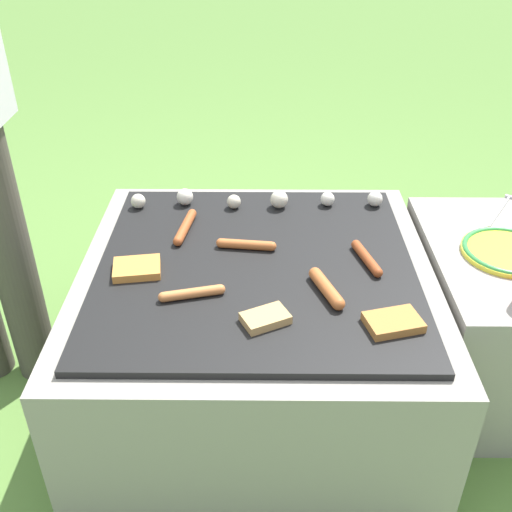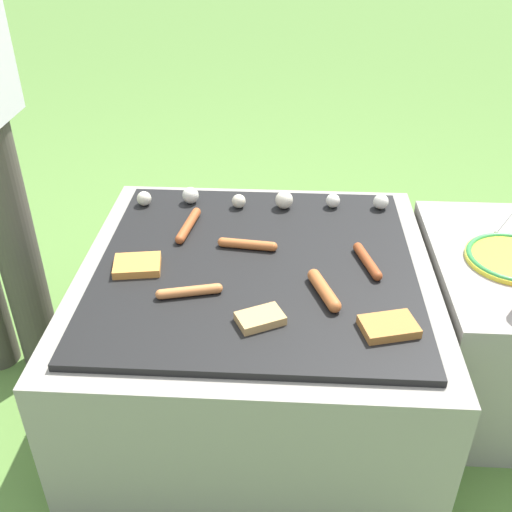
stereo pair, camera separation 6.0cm
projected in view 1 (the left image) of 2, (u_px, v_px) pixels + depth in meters
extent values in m
plane|color=#567F38|center=(256.00, 387.00, 1.72)|extent=(14.00, 14.00, 0.00)
cube|color=gray|center=(256.00, 332.00, 1.61)|extent=(0.89, 0.89, 0.41)
cube|color=black|center=(256.00, 266.00, 1.49)|extent=(0.78, 0.78, 0.02)
cube|color=gray|center=(488.00, 317.00, 1.65)|extent=(0.37, 0.60, 0.43)
cylinder|color=#4C473D|center=(13.00, 261.00, 1.58)|extent=(0.11, 0.11, 0.76)
cylinder|color=#A34C23|center=(185.00, 227.00, 1.61)|extent=(0.05, 0.15, 0.02)
sphere|color=#A34C23|center=(178.00, 241.00, 1.55)|extent=(0.02, 0.02, 0.02)
sphere|color=#A34C23|center=(192.00, 213.00, 1.68)|extent=(0.02, 0.02, 0.02)
cylinder|color=#B7602D|center=(326.00, 288.00, 1.37)|extent=(0.07, 0.13, 0.03)
sphere|color=#B7602D|center=(339.00, 304.00, 1.32)|extent=(0.03, 0.03, 0.03)
sphere|color=#B7602D|center=(315.00, 274.00, 1.42)|extent=(0.03, 0.03, 0.03)
cylinder|color=#B7602D|center=(246.00, 245.00, 1.54)|extent=(0.13, 0.04, 0.02)
sphere|color=#B7602D|center=(272.00, 246.00, 1.53)|extent=(0.02, 0.02, 0.02)
sphere|color=#B7602D|center=(221.00, 243.00, 1.54)|extent=(0.02, 0.02, 0.02)
cylinder|color=#C6753D|center=(192.00, 293.00, 1.36)|extent=(0.13, 0.05, 0.02)
sphere|color=#C6753D|center=(163.00, 297.00, 1.35)|extent=(0.02, 0.02, 0.02)
sphere|color=#C6753D|center=(220.00, 289.00, 1.37)|extent=(0.02, 0.02, 0.02)
cylinder|color=#93421E|center=(367.00, 258.00, 1.48)|extent=(0.06, 0.13, 0.02)
sphere|color=#93421E|center=(356.00, 244.00, 1.54)|extent=(0.02, 0.02, 0.02)
sphere|color=#93421E|center=(378.00, 273.00, 1.43)|extent=(0.02, 0.02, 0.02)
cube|color=#B27033|center=(393.00, 322.00, 1.28)|extent=(0.13, 0.11, 0.02)
cube|color=tan|center=(265.00, 318.00, 1.29)|extent=(0.12, 0.10, 0.02)
cube|color=#D18438|center=(137.00, 268.00, 1.45)|extent=(0.12, 0.11, 0.02)
sphere|color=beige|center=(138.00, 201.00, 1.72)|extent=(0.04, 0.04, 0.04)
sphere|color=silver|center=(185.00, 197.00, 1.74)|extent=(0.05, 0.05, 0.05)
sphere|color=beige|center=(234.00, 202.00, 1.72)|extent=(0.04, 0.04, 0.04)
sphere|color=beige|center=(279.00, 199.00, 1.72)|extent=(0.05, 0.05, 0.05)
sphere|color=silver|center=(328.00, 199.00, 1.73)|extent=(0.04, 0.04, 0.04)
sphere|color=silver|center=(375.00, 199.00, 1.73)|extent=(0.04, 0.04, 0.04)
cylinder|color=yellow|center=(508.00, 252.00, 1.52)|extent=(0.23, 0.23, 0.01)
torus|color=#338C3F|center=(508.00, 251.00, 1.51)|extent=(0.23, 0.23, 0.01)
cylinder|color=silver|center=(499.00, 211.00, 1.71)|extent=(0.12, 0.18, 0.01)
cube|color=silver|center=(509.00, 197.00, 1.78)|extent=(0.02, 0.02, 0.01)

